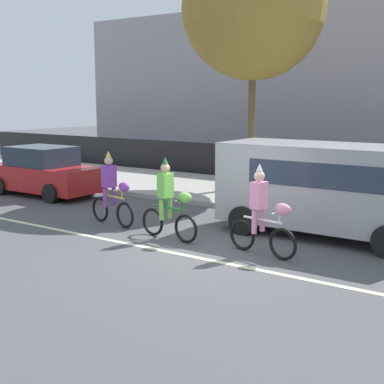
{
  "coord_description": "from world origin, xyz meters",
  "views": [
    {
      "loc": [
        5.9,
        -9.3,
        3.24
      ],
      "look_at": [
        -1.3,
        1.2,
        1.0
      ],
      "focal_mm": 50.0,
      "sensor_mm": 36.0,
      "label": 1
    }
  ],
  "objects_px": {
    "parked_van_grey": "(331,183)",
    "parked_car_red": "(44,172)",
    "parade_cyclist_purple": "(112,193)",
    "parade_cyclist_lime": "(169,204)",
    "parade_cyclist_pink": "(263,216)"
  },
  "relations": [
    {
      "from": "parade_cyclist_purple",
      "to": "parade_cyclist_lime",
      "type": "distance_m",
      "value": 2.1
    },
    {
      "from": "parked_van_grey",
      "to": "parade_cyclist_lime",
      "type": "bearing_deg",
      "value": -141.64
    },
    {
      "from": "parade_cyclist_lime",
      "to": "parade_cyclist_pink",
      "type": "relative_size",
      "value": 1.0
    },
    {
      "from": "parade_cyclist_pink",
      "to": "parked_car_red",
      "type": "relative_size",
      "value": 0.47
    },
    {
      "from": "parade_cyclist_lime",
      "to": "parked_van_grey",
      "type": "distance_m",
      "value": 3.81
    },
    {
      "from": "parade_cyclist_lime",
      "to": "parade_cyclist_pink",
      "type": "distance_m",
      "value": 2.37
    },
    {
      "from": "parade_cyclist_purple",
      "to": "parade_cyclist_lime",
      "type": "xyz_separation_m",
      "value": [
        2.08,
        -0.33,
        0.0
      ]
    },
    {
      "from": "parade_cyclist_purple",
      "to": "parade_cyclist_pink",
      "type": "bearing_deg",
      "value": -3.18
    },
    {
      "from": "parked_van_grey",
      "to": "parked_car_red",
      "type": "xyz_separation_m",
      "value": [
        -9.97,
        -0.08,
        -0.5
      ]
    },
    {
      "from": "parade_cyclist_lime",
      "to": "parked_van_grey",
      "type": "relative_size",
      "value": 0.38
    },
    {
      "from": "parked_car_red",
      "to": "parked_van_grey",
      "type": "bearing_deg",
      "value": 0.46
    },
    {
      "from": "parade_cyclist_pink",
      "to": "parked_van_grey",
      "type": "distance_m",
      "value": 2.39
    },
    {
      "from": "parked_car_red",
      "to": "parade_cyclist_lime",
      "type": "bearing_deg",
      "value": -17.97
    },
    {
      "from": "parade_cyclist_lime",
      "to": "parked_car_red",
      "type": "bearing_deg",
      "value": 162.03
    },
    {
      "from": "parade_cyclist_purple",
      "to": "parade_cyclist_lime",
      "type": "height_order",
      "value": "same"
    }
  ]
}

